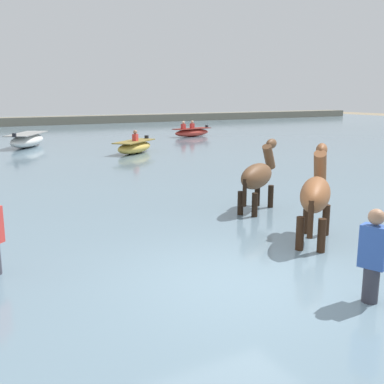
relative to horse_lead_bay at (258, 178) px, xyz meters
The scene contains 8 objects.
ground_plane 4.27m from the horse_lead_bay, 129.88° to the right, with size 120.00×120.00×0.00m, color #84755B.
water_surface 7.40m from the horse_lead_bay, 111.03° to the left, with size 90.00×90.00×0.42m, color slate.
horse_lead_bay is the anchor object (origin of this frame).
horse_trailing_chestnut 2.34m from the horse_lead_bay, 101.81° to the right, with size 1.66×1.52×2.09m.
boat_near_starboard 11.14m from the horse_lead_bay, 81.99° to the left, with size 2.58×2.40×1.03m.
boat_far_inshore 16.13m from the horse_lead_bay, 97.70° to the left, with size 2.68×3.57×0.81m.
boat_mid_outer 18.82m from the horse_lead_bay, 65.26° to the left, with size 2.84×1.48×0.99m.
person_onlooker_right 4.79m from the horse_lead_bay, 110.00° to the right, with size 0.30×0.37×1.63m.
Camera 1 is at (-3.61, -4.98, 2.99)m, focal length 43.19 mm.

